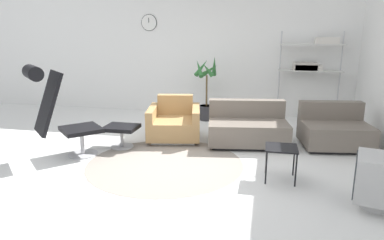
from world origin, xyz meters
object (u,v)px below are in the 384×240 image
couch_low (247,128)px  armchair_red (174,124)px  crt_television (379,180)px  lounge_chair (56,106)px  side_table (281,151)px  potted_plant (206,94)px  ottoman (121,131)px  shelf_unit (312,59)px  couch_second (334,131)px

couch_low → armchair_red: bearing=-10.0°
crt_television → lounge_chair: bearing=95.9°
side_table → potted_plant: size_ratio=0.31×
potted_plant → couch_low: bearing=-57.3°
ottoman → potted_plant: bearing=64.5°
crt_television → potted_plant: size_ratio=0.44×
couch_low → potted_plant: potted_plant is taller
shelf_unit → couch_second: bearing=-82.4°
crt_television → side_table: bearing=76.1°
armchair_red → crt_television: (2.71, -1.94, 0.04)m
crt_television → shelf_unit: (-0.31, 3.75, 0.97)m
shelf_unit → couch_low: bearing=-121.8°
potted_plant → shelf_unit: size_ratio=0.74×
ottoman → side_table: 2.56m
lounge_chair → shelf_unit: bearing=83.7°
ottoman → potted_plant: 2.35m
potted_plant → lounge_chair: bearing=-120.7°
ottoman → armchair_red: size_ratio=0.48×
ottoman → crt_television: size_ratio=0.86×
couch_second → shelf_unit: size_ratio=0.61×
side_table → armchair_red: bearing=140.8°
armchair_red → shelf_unit: size_ratio=0.58×
ottoman → side_table: size_ratio=1.20×
ottoman → side_table: bearing=-17.4°
couch_second → lounge_chair: bearing=11.5°
ottoman → couch_low: couch_low is taller
lounge_chair → side_table: 3.13m
couch_low → potted_plant: 1.78m
ottoman → couch_second: couch_second is taller
couch_second → shelf_unit: (-0.23, 1.70, 1.02)m
lounge_chair → couch_low: lounge_chair is taller
lounge_chair → crt_television: size_ratio=2.29×
lounge_chair → armchair_red: (1.35, 1.35, -0.52)m
armchair_red → crt_television: bearing=133.0°
lounge_chair → armchair_red: bearing=88.5°
lounge_chair → couch_second: bearing=63.7°
armchair_red → ottoman: bearing=32.1°
ottoman → potted_plant: size_ratio=0.38×
crt_television → couch_low: bearing=51.6°
couch_second → crt_television: bearing=83.6°
armchair_red → potted_plant: bearing=-113.5°
lounge_chair → shelf_unit: size_ratio=0.74×
ottoman → side_table: side_table is taller
side_table → crt_television: bearing=-28.2°
side_table → shelf_unit: shelf_unit is taller
couch_low → shelf_unit: shelf_unit is taller
ottoman → couch_second: bearing=13.0°
couch_second → crt_television: couch_second is taller
lounge_chair → side_table: lounge_chair is taller
lounge_chair → shelf_unit: (3.75, 3.16, 0.49)m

